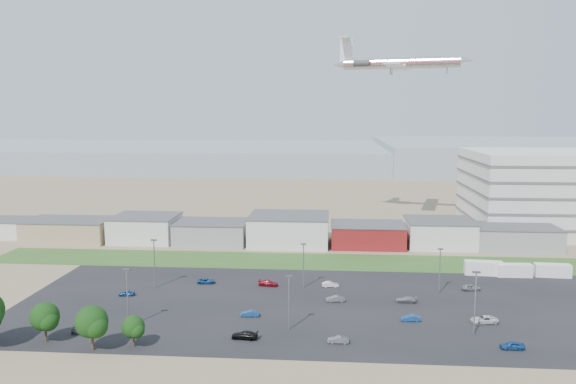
# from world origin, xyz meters

# --- Properties ---
(ground) EXTENTS (700.00, 700.00, 0.00)m
(ground) POSITION_xyz_m (0.00, 0.00, 0.00)
(ground) COLOR #807051
(ground) RESTS_ON ground
(parking_lot) EXTENTS (120.00, 50.00, 0.01)m
(parking_lot) POSITION_xyz_m (5.00, 20.00, 0.01)
(parking_lot) COLOR black
(parking_lot) RESTS_ON ground
(grass_strip) EXTENTS (160.00, 16.00, 0.02)m
(grass_strip) POSITION_xyz_m (0.00, 52.00, 0.01)
(grass_strip) COLOR #2D531F
(grass_strip) RESTS_ON ground
(hills_backdrop) EXTENTS (700.00, 200.00, 9.00)m
(hills_backdrop) POSITION_xyz_m (40.00, 315.00, 4.50)
(hills_backdrop) COLOR gray
(hills_backdrop) RESTS_ON ground
(building_row) EXTENTS (170.00, 20.00, 8.00)m
(building_row) POSITION_xyz_m (-17.00, 71.00, 4.00)
(building_row) COLOR silver
(building_row) RESTS_ON ground
(box_trailer_a) EXTENTS (8.58, 3.29, 3.15)m
(box_trailer_a) POSITION_xyz_m (40.73, 43.35, 1.57)
(box_trailer_a) COLOR silver
(box_trailer_a) RESTS_ON ground
(box_trailer_b) EXTENTS (7.80, 2.64, 2.90)m
(box_trailer_b) POSITION_xyz_m (47.27, 42.39, 1.45)
(box_trailer_b) COLOR silver
(box_trailer_b) RESTS_ON ground
(box_trailer_c) EXTENTS (7.90, 2.85, 2.92)m
(box_trailer_c) POSITION_xyz_m (55.88, 42.90, 1.46)
(box_trailer_c) COLOR silver
(box_trailer_c) RESTS_ON ground
(tree_mid) EXTENTS (4.93, 4.93, 7.40)m
(tree_mid) POSITION_xyz_m (-40.17, -1.01, 3.70)
(tree_mid) COLOR black
(tree_mid) RESTS_ON ground
(tree_right) EXTENTS (5.39, 5.39, 8.09)m
(tree_right) POSITION_xyz_m (-31.22, -3.61, 4.05)
(tree_right) COLOR black
(tree_right) RESTS_ON ground
(tree_near) EXTENTS (3.86, 3.86, 5.79)m
(tree_near) POSITION_xyz_m (-25.27, -1.90, 2.90)
(tree_near) COLOR black
(tree_near) RESTS_ON ground
(lightpole_front_l) EXTENTS (1.21, 0.51, 10.33)m
(lightpole_front_l) POSITION_xyz_m (-29.10, 6.26, 5.16)
(lightpole_front_l) COLOR slate
(lightpole_front_l) RESTS_ON ground
(lightpole_front_m) EXTENTS (1.12, 0.47, 9.54)m
(lightpole_front_m) POSITION_xyz_m (-1.25, 7.03, 4.77)
(lightpole_front_m) COLOR slate
(lightpole_front_m) RESTS_ON ground
(lightpole_front_r) EXTENTS (1.28, 0.53, 10.86)m
(lightpole_front_r) POSITION_xyz_m (29.74, 7.28, 5.43)
(lightpole_front_r) COLOR slate
(lightpole_front_r) RESTS_ON ground
(lightpole_back_l) EXTENTS (1.23, 0.51, 10.43)m
(lightpole_back_l) POSITION_xyz_m (-31.35, 28.19, 5.21)
(lightpole_back_l) COLOR slate
(lightpole_back_l) RESTS_ON ground
(lightpole_back_m) EXTENTS (1.13, 0.47, 9.58)m
(lightpole_back_m) POSITION_xyz_m (0.06, 30.45, 4.79)
(lightpole_back_m) COLOR slate
(lightpole_back_m) RESTS_ON ground
(lightpole_back_r) EXTENTS (1.11, 0.46, 9.43)m
(lightpole_back_r) POSITION_xyz_m (28.04, 28.90, 4.72)
(lightpole_back_r) COLOR slate
(lightpole_back_r) RESTS_ON ground
(airliner) EXTENTS (51.08, 40.45, 13.34)m
(airliner) POSITION_xyz_m (27.73, 101.98, 52.70)
(airliner) COLOR silver
(parked_car_0) EXTENTS (4.94, 2.77, 1.31)m
(parked_car_0) POSITION_xyz_m (32.84, 12.65, 0.65)
(parked_car_0) COLOR silver
(parked_car_0) RESTS_ON ground
(parked_car_1) EXTENTS (3.55, 1.43, 1.15)m
(parked_car_1) POSITION_xyz_m (20.05, 12.63, 0.57)
(parked_car_1) COLOR navy
(parked_car_1) RESTS_ON ground
(parked_car_2) EXTENTS (3.75, 1.52, 1.28)m
(parked_car_2) POSITION_xyz_m (34.28, 1.72, 0.64)
(parked_car_2) COLOR navy
(parked_car_2) RESTS_ON ground
(parked_car_3) EXTENTS (4.52, 2.19, 1.27)m
(parked_car_3) POSITION_xyz_m (-8.21, 2.54, 0.63)
(parked_car_3) COLOR black
(parked_car_3) RESTS_ON ground
(parked_car_4) EXTENTS (3.40, 1.29, 1.11)m
(parked_car_4) POSITION_xyz_m (-8.83, 12.74, 0.55)
(parked_car_4) COLOR navy
(parked_car_4) RESTS_ON ground
(parked_car_5) EXTENTS (3.34, 1.68, 1.09)m
(parked_car_5) POSITION_xyz_m (-35.46, 22.46, 0.55)
(parked_car_5) COLOR navy
(parked_car_5) RESTS_ON ground
(parked_car_6) EXTENTS (4.45, 2.20, 1.24)m
(parked_car_6) POSITION_xyz_m (-7.51, 31.17, 0.62)
(parked_car_6) COLOR maroon
(parked_car_6) RESTS_ON ground
(parked_car_7) EXTENTS (3.80, 1.77, 1.21)m
(parked_car_7) POSITION_xyz_m (6.82, 22.10, 0.60)
(parked_car_7) COLOR #595B5E
(parked_car_7) RESTS_ON ground
(parked_car_8) EXTENTS (3.90, 1.73, 1.30)m
(parked_car_8) POSITION_xyz_m (35.04, 31.22, 0.65)
(parked_car_8) COLOR #A5A5AA
(parked_car_8) RESTS_ON ground
(parked_car_9) EXTENTS (4.05, 2.16, 1.08)m
(parked_car_9) POSITION_xyz_m (-21.21, 31.88, 0.54)
(parked_car_9) COLOR navy
(parked_car_9) RESTS_ON ground
(parked_car_10) EXTENTS (4.11, 1.89, 1.16)m
(parked_car_10) POSITION_xyz_m (-35.53, 2.57, 0.58)
(parked_car_10) COLOR #595B5E
(parked_car_10) RESTS_ON ground
(parked_car_11) EXTENTS (3.67, 1.54, 1.18)m
(parked_car_11) POSITION_xyz_m (5.79, 31.43, 0.59)
(parked_car_11) COLOR silver
(parked_car_11) RESTS_ON ground
(parked_car_12) EXTENTS (4.09, 1.70, 1.18)m
(parked_car_12) POSITION_xyz_m (20.48, 22.68, 0.59)
(parked_car_12) COLOR #A5A5AA
(parked_car_12) RESTS_ON ground
(parked_car_13) EXTENTS (3.43, 1.22, 1.13)m
(parked_car_13) POSITION_xyz_m (7.08, 2.01, 0.56)
(parked_car_13) COLOR #595B5E
(parked_car_13) RESTS_ON ground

